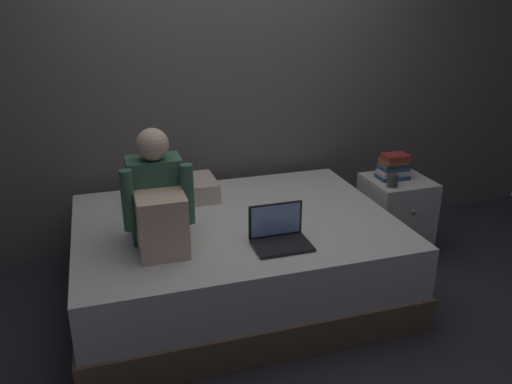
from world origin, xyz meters
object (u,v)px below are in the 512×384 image
object	(u,v)px
person_sitting	(158,202)
book_stack	(394,167)
pillow	(175,190)
nightstand	(395,216)
bed	(236,258)
mug	(393,181)
laptop	(279,235)

from	to	relation	value
person_sitting	book_stack	bearing A→B (deg)	14.09
pillow	nightstand	bearing A→B (deg)	-8.35
book_stack	nightstand	bearing A→B (deg)	-48.25
bed	mug	world-z (taller)	mug
bed	pillow	xyz separation A→B (m)	(-0.30, 0.45, 0.34)
nightstand	laptop	distance (m)	1.33
nightstand	person_sitting	world-z (taller)	person_sitting
book_stack	bed	bearing A→B (deg)	-168.81
laptop	person_sitting	bearing A→B (deg)	162.06
nightstand	book_stack	bearing A→B (deg)	131.75
laptop	mug	bearing A→B (deg)	25.81
pillow	laptop	bearing A→B (deg)	-61.76
bed	book_stack	distance (m)	1.36
pillow	mug	bearing A→B (deg)	-13.56
laptop	mug	xyz separation A→B (m)	(1.02, 0.49, 0.04)
bed	mug	bearing A→B (deg)	4.63
person_sitting	book_stack	xyz separation A→B (m)	(1.76, 0.44, -0.11)
nightstand	laptop	world-z (taller)	laptop
bed	mug	distance (m)	1.23
nightstand	book_stack	xyz separation A→B (m)	(-0.03, 0.04, 0.38)
person_sitting	laptop	xyz separation A→B (m)	(0.64, -0.21, -0.20)
laptop	pillow	distance (m)	0.96
pillow	mug	distance (m)	1.52
person_sitting	bed	bearing A→B (deg)	21.23
nightstand	book_stack	world-z (taller)	book_stack
bed	book_stack	size ratio (longest dim) A/B	9.02
bed	laptop	bearing A→B (deg)	-69.08
bed	laptop	distance (m)	0.54
pillow	bed	bearing A→B (deg)	-56.02
laptop	pillow	xyz separation A→B (m)	(-0.46, 0.85, 0.01)
person_sitting	pillow	bearing A→B (deg)	73.81
nightstand	book_stack	distance (m)	0.39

